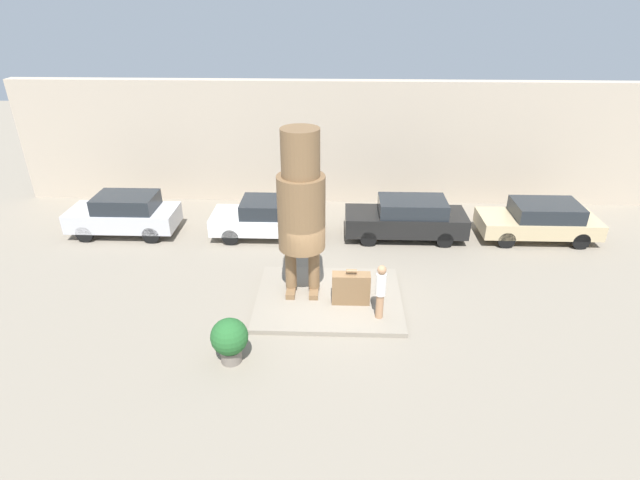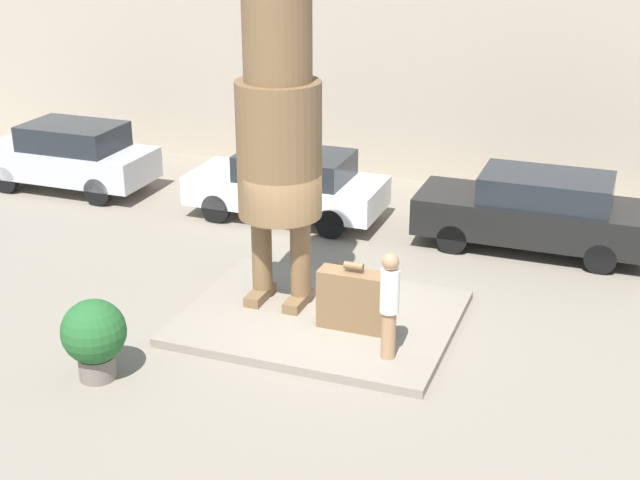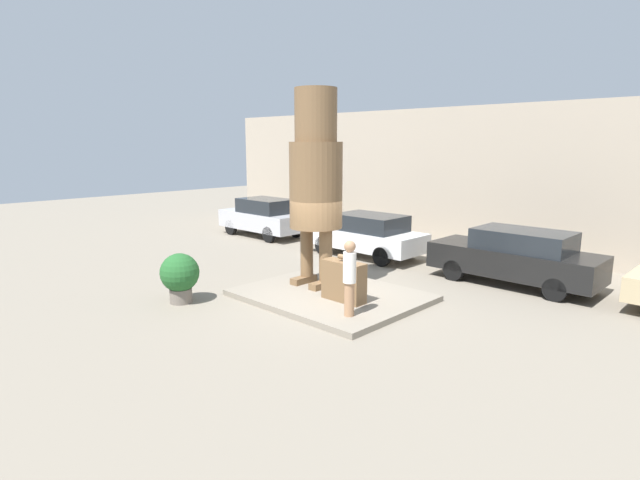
{
  "view_description": "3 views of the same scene",
  "coord_description": "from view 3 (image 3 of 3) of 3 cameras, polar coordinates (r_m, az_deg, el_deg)",
  "views": [
    {
      "loc": [
        0.19,
        -13.17,
        8.85
      ],
      "look_at": [
        -0.28,
        0.03,
        2.13
      ],
      "focal_mm": 28.0,
      "sensor_mm": 36.0,
      "label": 1
    },
    {
      "loc": [
        4.77,
        -12.79,
        7.01
      ],
      "look_at": [
        0.08,
        -0.24,
        1.61
      ],
      "focal_mm": 50.0,
      "sensor_mm": 36.0,
      "label": 2
    },
    {
      "loc": [
        8.51,
        -9.26,
        4.0
      ],
      "look_at": [
        -0.27,
        -0.13,
        1.54
      ],
      "focal_mm": 28.0,
      "sensor_mm": 36.0,
      "label": 3
    }
  ],
  "objects": [
    {
      "name": "tourist",
      "position": [
        11.2,
        3.4,
        -4.03
      ],
      "size": [
        0.3,
        0.3,
        1.74
      ],
      "color": "#A87A56",
      "rests_on": "pedestal"
    },
    {
      "name": "planter_pot",
      "position": [
        13.14,
        -15.73,
        -3.88
      ],
      "size": [
        0.98,
        0.98,
        1.28
      ],
      "color": "#70665B",
      "rests_on": "ground_plane"
    },
    {
      "name": "statue_figure",
      "position": [
        13.39,
        -0.48,
        7.69
      ],
      "size": [
        1.42,
        1.42,
        5.26
      ],
      "color": "brown",
      "rests_on": "pedestal"
    },
    {
      "name": "ground_plane",
      "position": [
        13.2,
        1.26,
        -6.66
      ],
      "size": [
        60.0,
        60.0,
        0.0
      ],
      "primitive_type": "plane",
      "color": "gray"
    },
    {
      "name": "parked_car_black",
      "position": [
        15.25,
        21.47,
        -1.74
      ],
      "size": [
        4.65,
        1.72,
        1.62
      ],
      "rotation": [
        0.0,
        0.0,
        3.14
      ],
      "color": "black",
      "rests_on": "ground_plane"
    },
    {
      "name": "pedestal",
      "position": [
        13.17,
        1.26,
        -6.35
      ],
      "size": [
        4.54,
        3.62,
        0.15
      ],
      "color": "gray",
      "rests_on": "ground_plane"
    },
    {
      "name": "giant_suitcase",
      "position": [
        12.38,
        2.73,
        -4.69
      ],
      "size": [
        1.16,
        0.41,
        1.17
      ],
      "color": "brown",
      "rests_on": "pedestal"
    },
    {
      "name": "parked_car_silver",
      "position": [
        21.86,
        -6.46,
        2.67
      ],
      "size": [
        4.2,
        1.72,
        1.66
      ],
      "rotation": [
        0.0,
        0.0,
        3.14
      ],
      "color": "#B7B7BC",
      "rests_on": "ground_plane"
    },
    {
      "name": "building_backdrop",
      "position": [
        19.72,
        18.36,
        6.61
      ],
      "size": [
        28.0,
        0.6,
        5.37
      ],
      "color": "tan",
      "rests_on": "ground_plane"
    },
    {
      "name": "parked_car_white",
      "position": [
        17.88,
        5.36,
        0.66
      ],
      "size": [
        4.34,
        1.78,
        1.53
      ],
      "rotation": [
        0.0,
        0.0,
        3.14
      ],
      "color": "silver",
      "rests_on": "ground_plane"
    }
  ]
}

